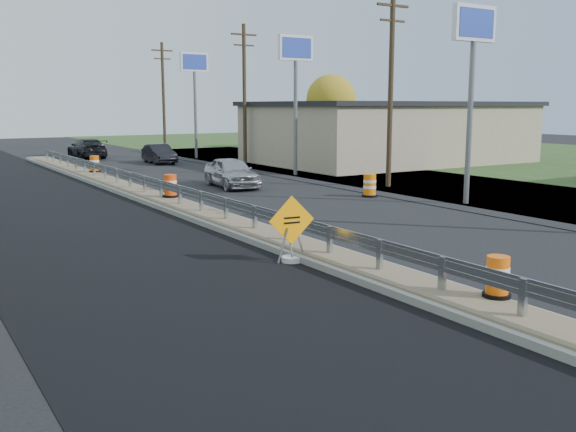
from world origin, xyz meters
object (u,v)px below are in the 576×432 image
caution_sign (292,246)px  car_silver (232,172)px  barrel_shoulder_near (370,186)px  barrel_median_near (497,277)px  car_dark_far (87,148)px  barrel_median_far (95,164)px  barrel_median_mid (170,186)px  car_dark_mid (159,154)px

caution_sign → car_silver: caution_sign is taller
barrel_shoulder_near → caution_sign: bearing=-138.4°
barrel_median_near → barrel_shoulder_near: bearing=59.9°
barrel_shoulder_near → car_dark_far: car_dark_far is taller
caution_sign → barrel_median_near: caution_sign is taller
caution_sign → car_dark_far: bearing=90.6°
barrel_median_near → car_silver: (4.30, 20.01, 0.11)m
barrel_median_far → car_dark_far: bearing=76.9°
car_silver → caution_sign: bearing=-104.9°
caution_sign → barrel_median_far: (1.42, 23.39, 0.24)m
barrel_median_near → barrel_median_far: bearing=90.1°
caution_sign → barrel_median_near: 5.58m
caution_sign → barrel_median_far: caution_sign is taller
barrel_median_mid → car_dark_mid: size_ratio=0.23×
barrel_shoulder_near → car_silver: size_ratio=0.23×
car_dark_mid → barrel_median_near: bearing=-96.7°
barrel_shoulder_near → car_dark_mid: bearing=95.2°
caution_sign → barrel_median_mid: bearing=91.4°
car_dark_mid → car_dark_far: car_dark_far is taller
car_dark_far → barrel_median_far: bearing=77.5°
caution_sign → barrel_shoulder_near: size_ratio=1.72×
barrel_median_far → car_silver: bearing=-63.7°
barrel_median_far → car_dark_far: 13.59m
barrel_median_near → car_silver: bearing=77.9°
barrel_shoulder_near → car_dark_far: (-4.91, 28.25, 0.26)m
barrel_median_near → car_silver: size_ratio=0.19×
barrel_shoulder_near → barrel_median_mid: bearing=159.4°
barrel_shoulder_near → car_silver: car_silver is taller
car_dark_mid → caution_sign: bearing=-101.2°
barrel_median_mid → car_silver: 5.50m
barrel_median_far → caution_sign: bearing=-93.5°
car_dark_mid → barrel_median_far: bearing=-133.2°
barrel_median_near → barrel_median_far: (-0.03, 28.78, 0.05)m
barrel_shoulder_near → barrel_median_far: bearing=118.0°
barrel_median_mid → barrel_median_far: bearing=89.2°
barrel_median_mid → barrel_median_far: barrel_median_mid is taller
barrel_median_near → barrel_median_mid: (-0.19, 16.83, 0.05)m
caution_sign → car_silver: size_ratio=0.40×
car_silver → car_dark_far: bearing=99.7°
barrel_shoulder_near → car_silver: 7.25m
caution_sign → car_dark_mid: 30.13m
car_silver → car_dark_mid: 14.66m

